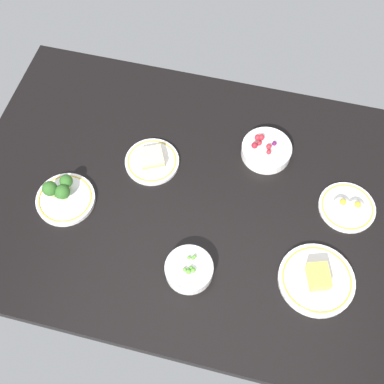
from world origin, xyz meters
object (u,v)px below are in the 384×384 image
Objects in this scene: plate_cheese at (317,279)px; bowl_berries at (266,150)px; plate_eggs at (348,207)px; bowl_peas at (189,269)px; plate_sandwich at (152,161)px; plate_broccoli at (63,196)px.

bowl_berries reaches higher than plate_cheese.
plate_eggs is 31.00cm from bowl_berries.
bowl_peas reaches higher than plate_eggs.
bowl_berries reaches higher than plate_sandwich.
bowl_peas is at bearing 72.66° from bowl_berries.
bowl_berries is at bearing -160.67° from plate_sandwich.
plate_cheese reaches higher than plate_sandwich.
plate_cheese is 1.56× the size of bowl_peas.
plate_eggs is 52.61cm from bowl_peas.
plate_sandwich is (56.29, -27.14, -0.02)cm from plate_cheese.
bowl_peas is (-43.17, 13.75, -0.05)cm from plate_broccoli.
plate_eggs is 1.07× the size of bowl_berries.
bowl_berries is (-57.41, -31.83, -0.09)cm from plate_broccoli.
bowl_berries is (21.34, -39.40, 1.00)cm from plate_cheese.
plate_sandwich is (-22.45, -19.56, -1.11)cm from plate_broccoli.
plate_broccoli is at bearing 11.93° from plate_eggs.
plate_broccoli is 1.31× the size of bowl_peas.
bowl_peas is at bearing 37.10° from plate_eggs.
bowl_peas is at bearing 9.85° from plate_cheese.
plate_cheese reaches higher than plate_eggs.
plate_cheese is 1.34× the size of bowl_berries.
bowl_berries reaches higher than bowl_peas.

